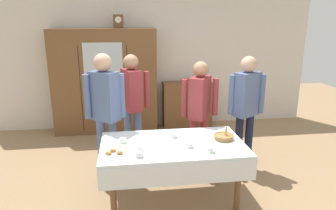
% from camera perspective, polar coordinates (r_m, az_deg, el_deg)
% --- Properties ---
extents(ground_plane, '(12.00, 12.00, 0.00)m').
position_cam_1_polar(ground_plane, '(4.16, 0.39, -15.30)').
color(ground_plane, '#997A56').
rests_on(ground_plane, ground).
extents(back_wall, '(6.40, 0.10, 2.70)m').
position_cam_1_polar(back_wall, '(6.25, -3.10, 8.45)').
color(back_wall, silver).
rests_on(back_wall, ground).
extents(dining_table, '(1.66, 0.96, 0.73)m').
position_cam_1_polar(dining_table, '(3.66, 0.94, -8.68)').
color(dining_table, brown).
rests_on(dining_table, ground).
extents(wall_cabinet, '(1.92, 0.46, 1.95)m').
position_cam_1_polar(wall_cabinet, '(6.01, -11.42, 4.24)').
color(wall_cabinet, brown).
rests_on(wall_cabinet, ground).
extents(mantel_clock, '(0.18, 0.11, 0.24)m').
position_cam_1_polar(mantel_clock, '(5.88, -9.05, 14.85)').
color(mantel_clock, brown).
rests_on(mantel_clock, wall_cabinet).
extents(bookshelf_low, '(0.97, 0.35, 0.91)m').
position_cam_1_polar(bookshelf_low, '(6.28, 3.52, 0.14)').
color(bookshelf_low, brown).
rests_on(bookshelf_low, ground).
extents(book_stack, '(0.15, 0.20, 0.06)m').
position_cam_1_polar(book_stack, '(6.17, 3.59, 4.45)').
color(book_stack, '#B29333').
rests_on(book_stack, bookshelf_low).
extents(tea_cup_back_edge, '(0.13, 0.13, 0.06)m').
position_cam_1_polar(tea_cup_back_edge, '(3.45, -5.32, -7.96)').
color(tea_cup_back_edge, white).
rests_on(tea_cup_back_edge, dining_table).
extents(tea_cup_far_right, '(0.13, 0.13, 0.06)m').
position_cam_1_polar(tea_cup_far_right, '(3.52, 3.88, -7.40)').
color(tea_cup_far_right, silver).
rests_on(tea_cup_far_right, dining_table).
extents(tea_cup_front_edge, '(0.13, 0.13, 0.06)m').
position_cam_1_polar(tea_cup_front_edge, '(3.30, -5.33, -9.10)').
color(tea_cup_front_edge, silver).
rests_on(tea_cup_front_edge, dining_table).
extents(tea_cup_mid_right, '(0.13, 0.13, 0.06)m').
position_cam_1_polar(tea_cup_mid_right, '(3.79, 0.97, -5.64)').
color(tea_cup_mid_right, silver).
rests_on(tea_cup_mid_right, dining_table).
extents(tea_cup_near_right, '(0.13, 0.13, 0.06)m').
position_cam_1_polar(tea_cup_near_right, '(3.43, 7.74, -8.21)').
color(tea_cup_near_right, silver).
rests_on(tea_cup_near_right, dining_table).
extents(tea_cup_near_left, '(0.13, 0.13, 0.06)m').
position_cam_1_polar(tea_cup_near_left, '(3.67, -8.23, -6.56)').
color(tea_cup_near_left, silver).
rests_on(tea_cup_near_left, dining_table).
extents(bread_basket, '(0.24, 0.24, 0.16)m').
position_cam_1_polar(bread_basket, '(3.81, 10.13, -5.68)').
color(bread_basket, '#9E7542').
rests_on(bread_basket, dining_table).
extents(pastry_plate, '(0.28, 0.28, 0.05)m').
position_cam_1_polar(pastry_plate, '(3.41, -9.81, -8.74)').
color(pastry_plate, white).
rests_on(pastry_plate, dining_table).
extents(spoon_near_left, '(0.12, 0.02, 0.01)m').
position_cam_1_polar(spoon_near_left, '(3.60, 11.69, -7.60)').
color(spoon_near_left, silver).
rests_on(spoon_near_left, dining_table).
extents(spoon_mid_right, '(0.12, 0.02, 0.01)m').
position_cam_1_polar(spoon_mid_right, '(3.83, -0.98, -5.79)').
color(spoon_mid_right, silver).
rests_on(spoon_mid_right, dining_table).
extents(person_near_right_end, '(0.52, 0.41, 1.57)m').
position_cam_1_polar(person_near_right_end, '(4.38, 5.81, -0.13)').
color(person_near_right_end, '#933338').
rests_on(person_near_right_end, ground).
extents(person_by_cabinet, '(0.52, 0.38, 1.72)m').
position_cam_1_polar(person_by_cabinet, '(4.11, -11.42, 0.02)').
color(person_by_cabinet, slate).
rests_on(person_by_cabinet, ground).
extents(person_beside_shelf, '(0.52, 0.36, 1.64)m').
position_cam_1_polar(person_beside_shelf, '(4.48, 14.08, 0.46)').
color(person_beside_shelf, '#191E38').
rests_on(person_beside_shelf, ground).
extents(person_behind_table_left, '(0.52, 0.41, 1.63)m').
position_cam_1_polar(person_behind_table_left, '(4.64, -6.59, 1.30)').
color(person_behind_table_left, slate).
rests_on(person_behind_table_left, ground).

